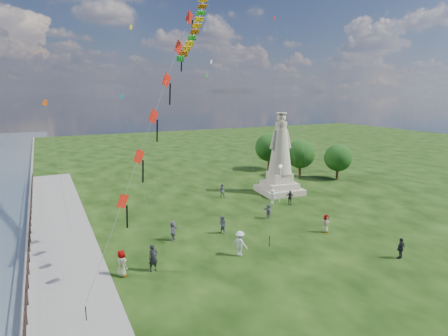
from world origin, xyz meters
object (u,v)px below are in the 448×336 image
person_4 (326,224)px  person_7 (222,191)px  statue (280,163)px  person_8 (272,196)px  lamppost (280,175)px  person_5 (173,231)px  person_10 (122,263)px  person_0 (153,258)px  person_11 (268,211)px  person_1 (222,225)px  person_2 (240,243)px  person_9 (290,197)px  person_3 (401,248)px

person_4 → person_7: size_ratio=0.98×
statue → person_8: size_ratio=6.03×
lamppost → person_5: (-14.02, -5.27, -2.17)m
person_10 → person_0: bearing=-119.8°
person_5 → person_10: bearing=164.7°
person_5 → person_11: size_ratio=1.12×
statue → person_7: 7.69m
person_5 → person_8: (12.89, 5.07, -0.03)m
person_5 → person_7: size_ratio=1.01×
person_1 → person_5: size_ratio=0.98×
statue → person_2: size_ratio=5.06×
person_5 → person_7: bearing=-9.4°
person_2 → person_4: (8.80, 0.78, -0.14)m
person_1 → person_10: bearing=-90.6°
statue → person_4: size_ratio=5.97×
person_5 → person_9: person_5 is taller
person_1 → person_4: bearing=43.2°
lamppost → person_2: (-10.52, -10.16, -2.05)m
person_0 → person_9: (17.30, 8.38, -0.16)m
statue → person_10: size_ratio=5.29×
person_1 → person_3: bearing=20.7°
person_5 → person_11: person_5 is taller
person_1 → person_5: person_5 is taller
person_3 → person_11: (-3.86, 11.59, -0.05)m
statue → person_1: size_ratio=5.91×
lamppost → person_11: size_ratio=2.83×
statue → lamppost: 3.82m
person_1 → person_4: person_1 is taller
person_1 → person_9: bearing=90.6°
person_7 → person_8: 5.93m
person_0 → person_10: person_0 is taller
person_2 → person_11: size_ratio=1.28×
person_3 → person_10: 19.66m
lamppost → person_8: (-1.12, -0.20, -2.20)m
person_7 → person_9: 7.79m
person_3 → person_10: bearing=-28.1°
statue → person_7: statue is taller
person_0 → person_5: (2.91, 4.47, -0.12)m
lamppost → person_0: (-16.93, -9.74, -2.05)m
lamppost → person_9: (0.37, -1.36, -2.21)m
person_1 → person_7: 11.23m
person_2 → person_10: bearing=54.8°
statue → person_8: 5.42m
person_5 → person_11: bearing=-49.8°
person_3 → person_11: person_3 is taller
person_7 → person_10: 19.71m
lamppost → person_0: lamppost is taller
lamppost → person_4: size_ratio=2.60×
lamppost → person_4: lamppost is taller
person_4 → person_5: size_ratio=0.97×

